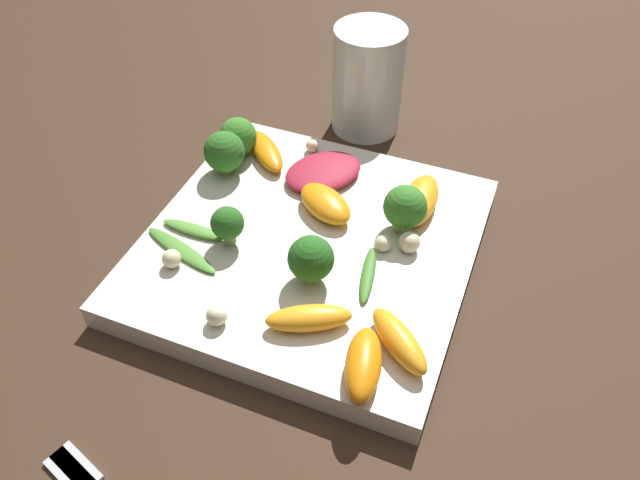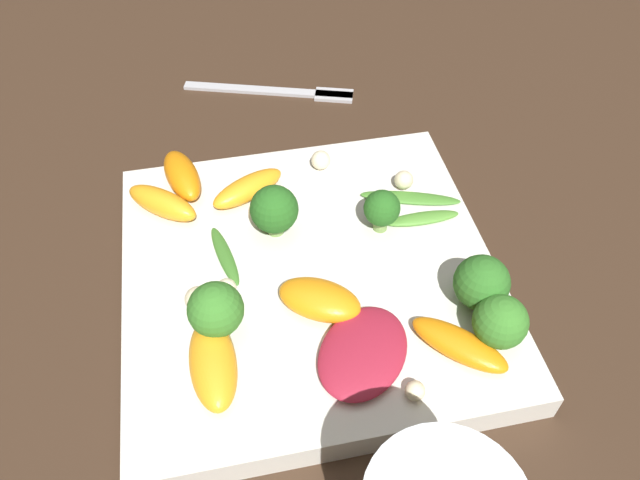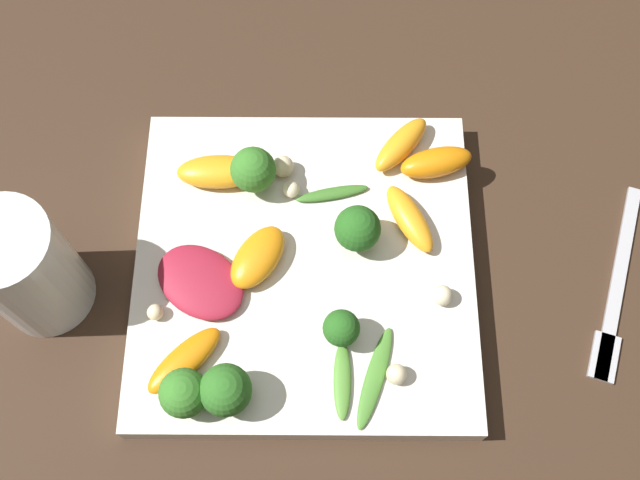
# 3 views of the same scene
# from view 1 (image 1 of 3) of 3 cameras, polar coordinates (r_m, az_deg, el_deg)

# --- Properties ---
(ground_plane) EXTENTS (2.40, 2.40, 0.00)m
(ground_plane) POSITION_cam_1_polar(r_m,az_deg,el_deg) (0.56, -0.93, -1.60)
(ground_plane) COLOR #382619
(plate) EXTENTS (0.28, 0.28, 0.02)m
(plate) POSITION_cam_1_polar(r_m,az_deg,el_deg) (0.55, -0.94, -0.76)
(plate) COLOR silver
(plate) RESTS_ON ground_plane
(drinking_glass) EXTENTS (0.08, 0.08, 0.11)m
(drinking_glass) POSITION_cam_1_polar(r_m,az_deg,el_deg) (0.68, 4.39, 14.38)
(drinking_glass) COLOR white
(drinking_glass) RESTS_ON ground_plane
(radicchio_leaf_0) EXTENTS (0.09, 0.09, 0.01)m
(radicchio_leaf_0) POSITION_cam_1_polar(r_m,az_deg,el_deg) (0.60, 0.29, 6.26)
(radicchio_leaf_0) COLOR maroon
(radicchio_leaf_0) RESTS_ON plate
(orange_segment_0) EXTENTS (0.07, 0.07, 0.02)m
(orange_segment_0) POSITION_cam_1_polar(r_m,az_deg,el_deg) (0.63, -4.96, 8.10)
(orange_segment_0) COLOR orange
(orange_segment_0) RESTS_ON plate
(orange_segment_1) EXTENTS (0.06, 0.06, 0.02)m
(orange_segment_1) POSITION_cam_1_polar(r_m,az_deg,el_deg) (0.46, 7.25, -9.12)
(orange_segment_1) COLOR orange
(orange_segment_1) RESTS_ON plate
(orange_segment_2) EXTENTS (0.07, 0.04, 0.02)m
(orange_segment_2) POSITION_cam_1_polar(r_m,az_deg,el_deg) (0.45, 3.99, -11.26)
(orange_segment_2) COLOR orange
(orange_segment_2) RESTS_ON plate
(orange_segment_3) EXTENTS (0.05, 0.07, 0.02)m
(orange_segment_3) POSITION_cam_1_polar(r_m,az_deg,el_deg) (0.47, -1.03, -7.16)
(orange_segment_3) COLOR orange
(orange_segment_3) RESTS_ON plate
(orange_segment_4) EXTENTS (0.06, 0.07, 0.02)m
(orange_segment_4) POSITION_cam_1_polar(r_m,az_deg,el_deg) (0.56, 0.94, 3.24)
(orange_segment_4) COLOR orange
(orange_segment_4) RESTS_ON plate
(orange_segment_5) EXTENTS (0.07, 0.03, 0.02)m
(orange_segment_5) POSITION_cam_1_polar(r_m,az_deg,el_deg) (0.57, 9.12, 3.63)
(orange_segment_5) COLOR orange
(orange_segment_5) RESTS_ON plate
(broccoli_floret_0) EXTENTS (0.04, 0.04, 0.04)m
(broccoli_floret_0) POSITION_cam_1_polar(r_m,az_deg,el_deg) (0.49, -0.84, -1.77)
(broccoli_floret_0) COLOR #7A9E51
(broccoli_floret_0) RESTS_ON plate
(broccoli_floret_1) EXTENTS (0.04, 0.04, 0.04)m
(broccoli_floret_1) POSITION_cam_1_polar(r_m,az_deg,el_deg) (0.54, 7.78, 2.94)
(broccoli_floret_1) COLOR #7A9E51
(broccoli_floret_1) RESTS_ON plate
(broccoli_floret_2) EXTENTS (0.04, 0.04, 0.04)m
(broccoli_floret_2) POSITION_cam_1_polar(r_m,az_deg,el_deg) (0.63, -7.50, 9.34)
(broccoli_floret_2) COLOR #84AD5B
(broccoli_floret_2) RESTS_ON plate
(broccoli_floret_3) EXTENTS (0.03, 0.03, 0.04)m
(broccoli_floret_3) POSITION_cam_1_polar(r_m,az_deg,el_deg) (0.53, -8.46, 1.46)
(broccoli_floret_3) COLOR #7A9E51
(broccoli_floret_3) RESTS_ON plate
(broccoli_floret_4) EXTENTS (0.04, 0.04, 0.04)m
(broccoli_floret_4) POSITION_cam_1_polar(r_m,az_deg,el_deg) (0.60, -8.74, 7.95)
(broccoli_floret_4) COLOR #7A9E51
(broccoli_floret_4) RESTS_ON plate
(arugula_sprig_0) EXTENTS (0.06, 0.02, 0.01)m
(arugula_sprig_0) POSITION_cam_1_polar(r_m,az_deg,el_deg) (0.51, 4.42, -3.13)
(arugula_sprig_0) COLOR #3D7528
(arugula_sprig_0) RESTS_ON plate
(arugula_sprig_1) EXTENTS (0.01, 0.06, 0.01)m
(arugula_sprig_1) POSITION_cam_1_polar(r_m,az_deg,el_deg) (0.56, -11.51, 0.93)
(arugula_sprig_1) COLOR #518E33
(arugula_sprig_1) RESTS_ON plate
(arugula_sprig_2) EXTENTS (0.04, 0.08, 0.00)m
(arugula_sprig_2) POSITION_cam_1_polar(r_m,az_deg,el_deg) (0.54, -12.58, -0.89)
(arugula_sprig_2) COLOR #47842D
(arugula_sprig_2) RESTS_ON plate
(macadamia_nut_0) EXTENTS (0.01, 0.01, 0.01)m
(macadamia_nut_0) POSITION_cam_1_polar(r_m,az_deg,el_deg) (0.53, 5.80, -0.31)
(macadamia_nut_0) COLOR beige
(macadamia_nut_0) RESTS_ON plate
(macadamia_nut_1) EXTENTS (0.02, 0.02, 0.02)m
(macadamia_nut_1) POSITION_cam_1_polar(r_m,az_deg,el_deg) (0.53, -13.42, -1.67)
(macadamia_nut_1) COLOR beige
(macadamia_nut_1) RESTS_ON plate
(macadamia_nut_2) EXTENTS (0.02, 0.02, 0.02)m
(macadamia_nut_2) POSITION_cam_1_polar(r_m,az_deg,el_deg) (0.53, 8.18, -0.21)
(macadamia_nut_2) COLOR beige
(macadamia_nut_2) RESTS_ON plate
(macadamia_nut_3) EXTENTS (0.02, 0.02, 0.02)m
(macadamia_nut_3) POSITION_cam_1_polar(r_m,az_deg,el_deg) (0.48, -9.42, -6.80)
(macadamia_nut_3) COLOR beige
(macadamia_nut_3) RESTS_ON plate
(macadamia_nut_4) EXTENTS (0.01, 0.01, 0.01)m
(macadamia_nut_4) POSITION_cam_1_polar(r_m,az_deg,el_deg) (0.63, -0.73, 8.60)
(macadamia_nut_4) COLOR beige
(macadamia_nut_4) RESTS_ON plate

